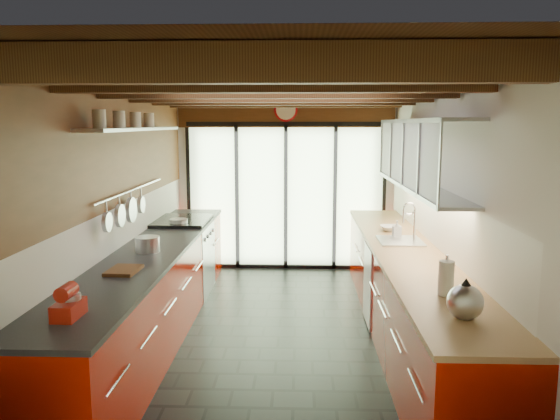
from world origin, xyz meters
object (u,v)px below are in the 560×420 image
object	(u,v)px
paper_towel	(446,279)
kettle	(465,300)
bowl	(391,228)
soap_bottle	(397,229)
stand_mixer	(69,304)

from	to	relation	value
paper_towel	kettle	bearing A→B (deg)	-90.00
paper_towel	bowl	size ratio (longest dim) A/B	1.24
kettle	bowl	bearing A→B (deg)	90.00
soap_bottle	bowl	xyz separation A→B (m)	(0.00, 0.40, -0.07)
kettle	soap_bottle	distance (m)	2.49
kettle	bowl	xyz separation A→B (m)	(-0.00, 2.89, -0.09)
stand_mixer	bowl	bearing A→B (deg)	49.50
stand_mixer	bowl	xyz separation A→B (m)	(2.54, 2.97, -0.06)
paper_towel	soap_bottle	world-z (taller)	paper_towel
stand_mixer	kettle	distance (m)	2.54
bowl	stand_mixer	bearing A→B (deg)	-130.50
soap_bottle	bowl	size ratio (longest dim) A/B	0.79
stand_mixer	bowl	size ratio (longest dim) A/B	1.05
stand_mixer	bowl	distance (m)	3.91
stand_mixer	soap_bottle	size ratio (longest dim) A/B	1.33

